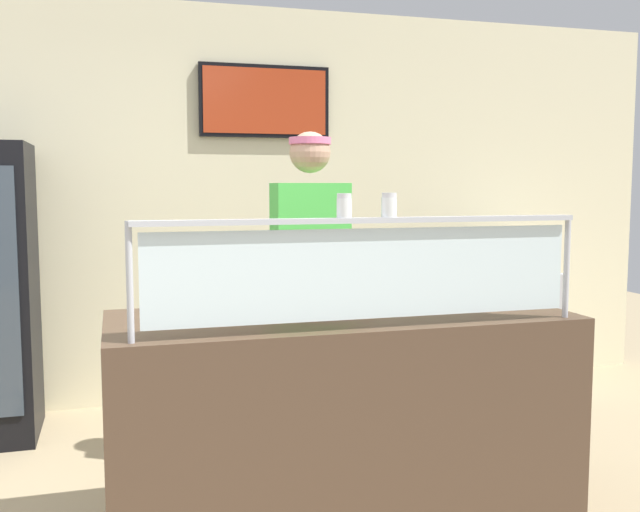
# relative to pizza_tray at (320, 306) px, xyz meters

# --- Properties ---
(ground_plane) EXTENTS (12.00, 12.00, 0.00)m
(ground_plane) POSITION_rel_pizza_tray_xyz_m (0.06, 0.50, -0.97)
(ground_plane) COLOR tan
(ground_plane) RESTS_ON ground
(shop_rear_unit) EXTENTS (6.32, 0.13, 2.70)m
(shop_rear_unit) POSITION_rel_pizza_tray_xyz_m (0.06, 2.01, 0.39)
(shop_rear_unit) COLOR beige
(shop_rear_unit) RESTS_ON ground
(serving_counter) EXTENTS (1.92, 0.76, 0.95)m
(serving_counter) POSITION_rel_pizza_tray_xyz_m (0.06, -0.11, -0.49)
(serving_counter) COLOR #4C3828
(serving_counter) RESTS_ON ground
(sneeze_guard) EXTENTS (1.75, 0.06, 0.42)m
(sneeze_guard) POSITION_rel_pizza_tray_xyz_m (0.06, -0.44, 0.25)
(sneeze_guard) COLOR #B2B5BC
(sneeze_guard) RESTS_ON serving_counter
(pizza_tray) EXTENTS (0.46, 0.46, 0.04)m
(pizza_tray) POSITION_rel_pizza_tray_xyz_m (0.00, 0.00, 0.00)
(pizza_tray) COLOR #9EA0A8
(pizza_tray) RESTS_ON serving_counter
(pizza_server) EXTENTS (0.11, 0.29, 0.01)m
(pizza_server) POSITION_rel_pizza_tray_xyz_m (-0.00, -0.02, 0.02)
(pizza_server) COLOR #ADAFB7
(pizza_server) RESTS_ON pizza_tray
(parmesan_shaker) EXTENTS (0.06, 0.06, 0.09)m
(parmesan_shaker) POSITION_rel_pizza_tray_xyz_m (-0.03, -0.44, 0.44)
(parmesan_shaker) COLOR white
(parmesan_shaker) RESTS_ON sneeze_guard
(pepper_flake_shaker) EXTENTS (0.06, 0.06, 0.09)m
(pepper_flake_shaker) POSITION_rel_pizza_tray_xyz_m (0.14, -0.44, 0.44)
(pepper_flake_shaker) COLOR white
(pepper_flake_shaker) RESTS_ON sneeze_guard
(worker_figure) EXTENTS (0.41, 0.50, 1.76)m
(worker_figure) POSITION_rel_pizza_tray_xyz_m (0.13, 0.59, 0.04)
(worker_figure) COLOR #23232D
(worker_figure) RESTS_ON ground
(prep_shelf) EXTENTS (0.70, 0.55, 0.88)m
(prep_shelf) POSITION_rel_pizza_tray_xyz_m (1.78, 1.52, -0.53)
(prep_shelf) COLOR #B7BABF
(prep_shelf) RESTS_ON ground
(pizza_box_stack) EXTENTS (0.45, 0.42, 0.27)m
(pizza_box_stack) POSITION_rel_pizza_tray_xyz_m (1.79, 1.52, 0.05)
(pizza_box_stack) COLOR silver
(pizza_box_stack) RESTS_ON prep_shelf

